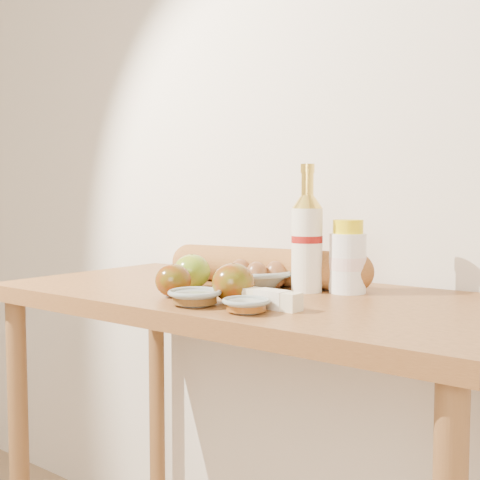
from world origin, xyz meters
name	(u,v)px	position (x,y,z in m)	size (l,w,h in m)	color
back_wall	(320,129)	(0.00, 1.51, 1.30)	(3.50, 0.02, 2.60)	silver
table	(248,343)	(0.00, 1.18, 0.78)	(1.20, 0.60, 0.90)	#996231
bourbon_bottle	(307,240)	(0.11, 1.25, 1.02)	(0.09, 0.09, 0.29)	white
cream_bottle	(348,259)	(0.20, 1.29, 0.98)	(0.11, 0.11, 0.17)	white
egg_bowl	(256,276)	(-0.02, 1.24, 0.93)	(0.25, 0.25, 0.07)	gray
baguette	(265,266)	(-0.03, 1.29, 0.95)	(0.56, 0.15, 0.09)	#AB6E34
apple_yellowgreen	(192,271)	(-0.13, 1.13, 0.94)	(0.10, 0.10, 0.08)	#A19720
apple_redgreen_front	(173,280)	(-0.08, 1.01, 0.94)	(0.10, 0.10, 0.07)	maroon
apple_redgreen_right	(233,283)	(0.07, 1.04, 0.94)	(0.12, 0.12, 0.08)	maroon
sugar_bowl	(195,297)	(0.03, 0.97, 0.92)	(0.13, 0.13, 0.03)	gray
syrup_bowl	(246,305)	(0.15, 0.97, 0.91)	(0.11, 0.11, 0.03)	gray
butter_stick	(272,299)	(0.17, 1.03, 0.92)	(0.13, 0.04, 0.04)	beige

